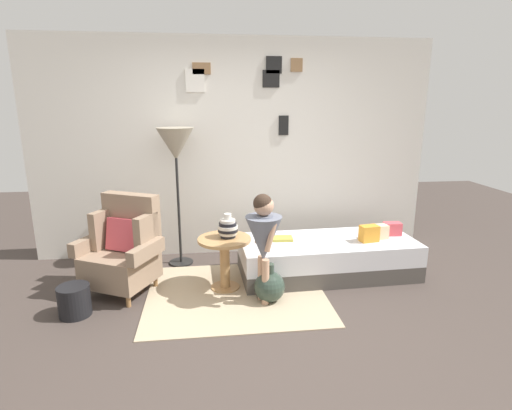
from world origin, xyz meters
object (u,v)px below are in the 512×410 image
Objects in this scene: daybed at (327,257)px; demijohn_near at (269,286)px; magazine_basket at (74,301)px; person_child at (264,235)px; armchair at (124,249)px; vase_striped at (228,228)px; side_table at (225,253)px; book_on_daybed at (282,239)px; floor_lamp at (176,148)px.

daybed is 0.91m from demijohn_near.
daybed is 6.89× the size of magazine_basket.
demijohn_near is at bearing 14.57° from person_child.
daybed is 1.08m from person_child.
daybed is at bearing 3.44° from armchair.
side_table is at bearing -149.02° from vase_striped.
armchair is at bearing 52.28° from magazine_basket.
person_child is 2.78× the size of demijohn_near.
demijohn_near is 1.77m from magazine_basket.
book_on_daybed reaches higher than daybed.
side_table is at bearing -156.52° from book_on_daybed.
daybed is at bearing -17.59° from floor_lamp.
armchair is 1.65m from book_on_daybed.
person_child is (0.31, -0.37, 0.03)m from vase_striped.
person_child is 0.52m from demijohn_near.
demijohn_near is at bearing -16.67° from armchair.
vase_striped is at bearing -53.51° from floor_lamp.
person_child reaches higher than book_on_daybed.
side_table is 1.32m from floor_lamp.
armchair reaches higher than book_on_daybed.
person_child is at bearing -52.34° from floor_lamp.
armchair is at bearing -173.46° from book_on_daybed.
magazine_basket is at bearing -161.84° from book_on_daybed.
armchair is 0.66m from magazine_basket.
daybed is at bearing 13.45° from magazine_basket.
demijohn_near is (-0.73, -0.55, -0.05)m from daybed.
magazine_basket is (-1.36, -0.38, -0.24)m from side_table.
book_on_daybed is 0.57× the size of demijohn_near.
side_table is (-1.14, -0.22, 0.18)m from daybed.
book_on_daybed is at bearing -21.94° from floor_lamp.
armchair is at bearing -176.56° from daybed.
daybed is 1.81× the size of person_child.
side_table is at bearing 134.98° from person_child.
book_on_daybed is 0.70m from demijohn_near.
book_on_daybed is (0.60, 0.26, -0.23)m from vase_striped.
magazine_basket is at bearing -166.55° from daybed.
armchair is 3.46× the size of magazine_basket.
armchair is at bearing 163.33° from demijohn_near.
daybed is at bearing 10.92° from side_table.
vase_striped is at bearing 15.99° from magazine_basket.
book_on_daybed reaches higher than demijohn_near.
armchair is 0.91× the size of person_child.
magazine_basket is at bearing -127.72° from armchair.
floor_lamp is 5.67× the size of magazine_basket.
side_table is at bearing 15.52° from magazine_basket.
person_child reaches higher than magazine_basket.
demijohn_near is at bearing -49.92° from floor_lamp.
armchair is at bearing 176.25° from vase_striped.
demijohn_near is 1.37× the size of magazine_basket.
demijohn_near is (0.90, -1.07, -1.21)m from floor_lamp.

